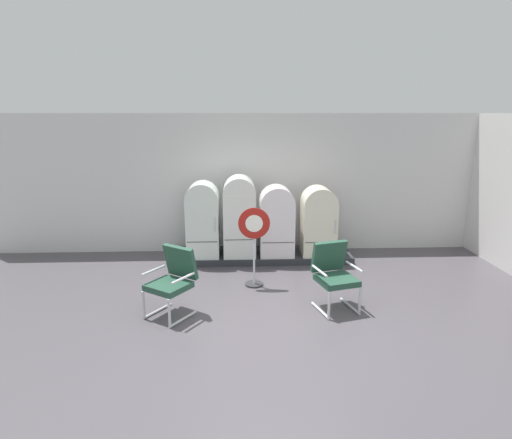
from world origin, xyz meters
TOP-DOWN VIEW (x-y plane):
  - ground at (0.00, 0.00)m, footprint 12.00×10.00m
  - back_wall at (0.00, 3.66)m, footprint 11.76×0.12m
  - side_wall_right at (4.66, 2.47)m, footprint 0.16×2.20m
  - display_plinth at (0.00, 3.02)m, footprint 3.68×0.95m
  - refrigerator_0 at (-1.17, 2.91)m, footprint 0.64×0.66m
  - refrigerator_1 at (-0.44, 2.94)m, footprint 0.64×0.73m
  - refrigerator_2 at (0.31, 2.89)m, footprint 0.68×0.63m
  - refrigerator_3 at (1.15, 2.90)m, footprint 0.67×0.66m
  - armchair_left at (-1.44, 0.55)m, footprint 0.82×0.85m
  - armchair_right at (0.98, 0.68)m, footprint 0.72×0.77m
  - sign_stand at (-0.20, 1.60)m, footprint 0.54×0.32m

SIDE VIEW (x-z plane):
  - ground at x=0.00m, z-range -0.05..0.00m
  - display_plinth at x=0.00m, z-range 0.00..0.13m
  - armchair_left at x=-1.44m, z-range 0.06..1.09m
  - armchair_right at x=0.98m, z-range 0.06..1.09m
  - sign_stand at x=-0.20m, z-range 0.03..1.43m
  - refrigerator_3 at x=1.15m, z-range 0.16..1.55m
  - refrigerator_2 at x=0.31m, z-range 0.16..1.57m
  - refrigerator_0 at x=-1.17m, z-range 0.17..1.67m
  - refrigerator_1 at x=-0.44m, z-range 0.18..1.78m
  - side_wall_right at x=4.66m, z-range -0.01..2.92m
  - back_wall at x=0.00m, z-range 0.01..2.95m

